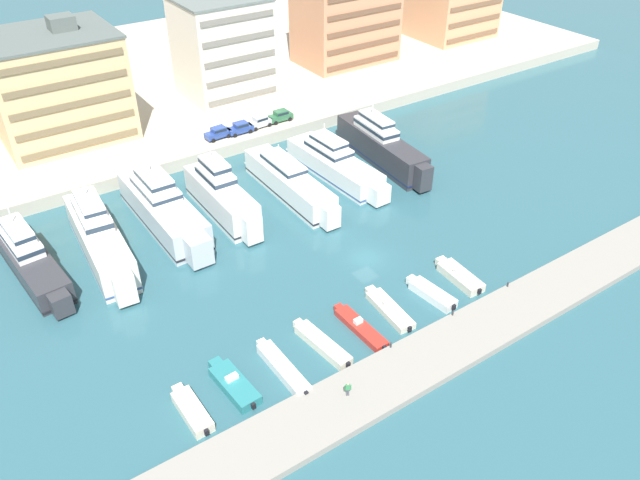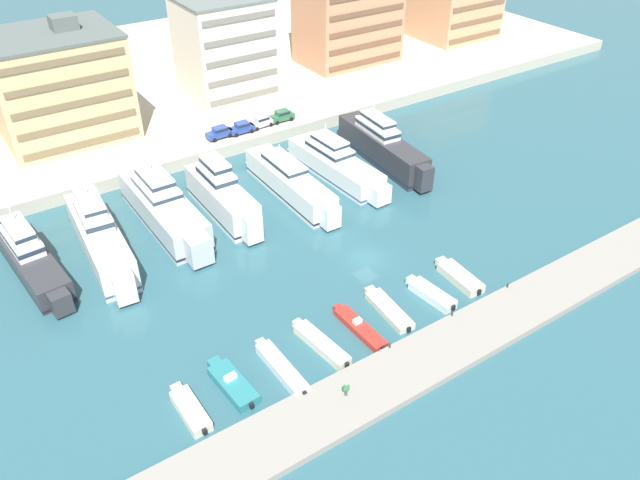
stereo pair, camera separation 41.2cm
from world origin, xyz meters
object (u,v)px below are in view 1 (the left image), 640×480
(yacht_white_center_left, at_px, (222,196))
(car_silver_mid_left, at_px, (260,121))
(motorboat_cream_far_left, at_px, (192,410))
(yacht_charcoal_far_left, at_px, (29,258))
(motorboat_cream_right, at_px, (459,276))
(pedestrian_near_edge, at_px, (348,388))
(car_green_center_left, at_px, (280,115))
(yacht_charcoal_mid_right, at_px, (381,146))
(motorboat_red_center, at_px, (360,327))
(motorboat_cream_center_left, at_px, (322,344))
(yacht_white_center_right, at_px, (335,163))
(yacht_silver_mid_left, at_px, (163,208))
(motorboat_teal_left, at_px, (234,384))
(motorboat_cream_center_right, at_px, (389,309))
(motorboat_white_mid_left, at_px, (283,368))
(yacht_ivory_left, at_px, (100,238))
(car_blue_far_left, at_px, (218,132))
(yacht_white_center, at_px, (290,182))
(motorboat_white_mid_right, at_px, (431,293))
(car_blue_left, at_px, (240,128))

(yacht_white_center_left, xyz_separation_m, car_silver_mid_left, (15.41, 16.98, 0.20))
(motorboat_cream_far_left, bearing_deg, yacht_charcoal_far_left, 102.56)
(motorboat_cream_right, bearing_deg, pedestrian_near_edge, -161.35)
(yacht_charcoal_far_left, xyz_separation_m, car_green_center_left, (43.46, 15.88, 0.90))
(yacht_charcoal_mid_right, height_order, pedestrian_near_edge, yacht_charcoal_mid_right)
(motorboat_cream_right, bearing_deg, yacht_charcoal_far_left, 144.06)
(yacht_white_center_left, xyz_separation_m, motorboat_red_center, (1.44, -28.08, -2.35))
(yacht_charcoal_mid_right, relative_size, motorboat_cream_center_left, 2.68)
(motorboat_cream_center_left, bearing_deg, car_silver_mid_left, 67.45)
(motorboat_red_center, relative_size, car_silver_mid_left, 1.92)
(yacht_white_center_right, bearing_deg, motorboat_red_center, -120.71)
(yacht_silver_mid_left, bearing_deg, yacht_charcoal_far_left, -178.27)
(yacht_white_center_right, height_order, motorboat_cream_far_left, yacht_white_center_right)
(motorboat_teal_left, relative_size, motorboat_cream_right, 1.01)
(motorboat_cream_center_right, bearing_deg, car_silver_mid_left, 77.74)
(yacht_white_center_left, distance_m, yacht_charcoal_mid_right, 26.49)
(motorboat_cream_right, bearing_deg, yacht_white_center_left, 119.73)
(motorboat_cream_far_left, distance_m, car_silver_mid_left, 56.06)
(motorboat_teal_left, distance_m, motorboat_cream_center_left, 9.79)
(yacht_charcoal_far_left, distance_m, motorboat_white_mid_left, 33.73)
(motorboat_cream_center_right, bearing_deg, motorboat_cream_right, -1.39)
(yacht_white_center_right, distance_m, motorboat_white_mid_left, 38.91)
(yacht_ivory_left, bearing_deg, car_blue_far_left, 35.86)
(yacht_charcoal_far_left, distance_m, motorboat_teal_left, 30.96)
(motorboat_teal_left, distance_m, motorboat_red_center, 14.47)
(motorboat_red_center, bearing_deg, yacht_white_center_right, 59.29)
(yacht_silver_mid_left, xyz_separation_m, motorboat_cream_right, (23.29, -29.50, -2.01))
(yacht_white_center, bearing_deg, motorboat_white_mid_right, -87.28)
(car_silver_mid_left, relative_size, car_green_center_left, 1.02)
(car_green_center_left, bearing_deg, motorboat_white_mid_right, -100.24)
(yacht_white_center_right, bearing_deg, motorboat_white_mid_left, -132.70)
(pedestrian_near_edge, bearing_deg, car_green_center_left, 64.75)
(motorboat_red_center, bearing_deg, car_blue_far_left, 81.66)
(yacht_charcoal_far_left, height_order, yacht_white_center_right, yacht_charcoal_far_left)
(car_green_center_left, bearing_deg, yacht_ivory_left, -153.67)
(car_blue_left, bearing_deg, pedestrian_near_edge, -108.15)
(yacht_charcoal_far_left, height_order, car_green_center_left, yacht_charcoal_far_left)
(yacht_silver_mid_left, height_order, motorboat_teal_left, yacht_silver_mid_left)
(yacht_charcoal_far_left, bearing_deg, yacht_charcoal_mid_right, -1.60)
(pedestrian_near_edge, bearing_deg, motorboat_cream_center_right, 33.97)
(yacht_white_center_right, xyz_separation_m, pedestrian_near_edge, (-23.35, -34.98, -0.31))
(yacht_white_center_right, relative_size, motorboat_red_center, 2.58)
(yacht_ivory_left, bearing_deg, motorboat_cream_far_left, -92.56)
(yacht_charcoal_far_left, bearing_deg, motorboat_cream_center_left, -54.32)
(motorboat_white_mid_left, relative_size, car_blue_left, 2.06)
(motorboat_cream_far_left, distance_m, motorboat_cream_center_right, 23.29)
(motorboat_cream_center_left, distance_m, motorboat_red_center, 4.68)
(yacht_white_center, bearing_deg, pedestrian_near_edge, -113.86)
(car_blue_left, relative_size, pedestrian_near_edge, 2.58)
(yacht_charcoal_far_left, distance_m, motorboat_white_mid_right, 45.99)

